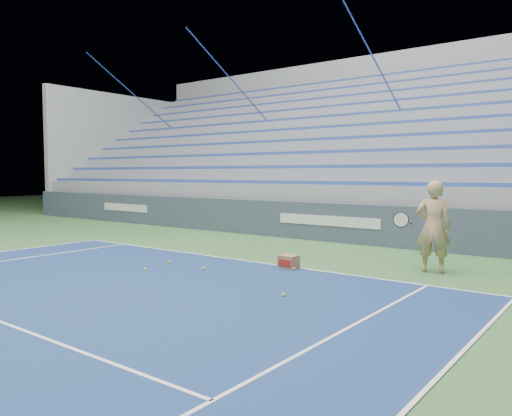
# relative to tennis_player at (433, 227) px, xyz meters

# --- Properties ---
(sponsor_barrier) EXTENTS (30.00, 0.32, 1.10)m
(sponsor_barrier) POSITION_rel_tennis_player_xyz_m (-3.78, 2.73, -0.35)
(sponsor_barrier) COLOR #3B475A
(sponsor_barrier) RESTS_ON ground
(bleachers) EXTENTS (31.00, 9.15, 7.30)m
(bleachers) POSITION_rel_tennis_player_xyz_m (-3.78, 8.45, 1.45)
(bleachers) COLOR #969A9F
(bleachers) RESTS_ON ground
(tennis_player) EXTENTS (0.99, 0.92, 1.80)m
(tennis_player) POSITION_rel_tennis_player_xyz_m (0.00, 0.00, 0.00)
(tennis_player) COLOR tan
(tennis_player) RESTS_ON ground
(ball_box) EXTENTS (0.40, 0.32, 0.28)m
(ball_box) POSITION_rel_tennis_player_xyz_m (-2.43, -1.43, -0.76)
(ball_box) COLOR #956B48
(ball_box) RESTS_ON ground
(tennis_ball_0) EXTENTS (0.07, 0.07, 0.07)m
(tennis_ball_0) POSITION_rel_tennis_player_xyz_m (-4.35, -1.51, -0.87)
(tennis_ball_0) COLOR #C3E82F
(tennis_ball_0) RESTS_ON ground
(tennis_ball_1) EXTENTS (0.07, 0.07, 0.07)m
(tennis_ball_1) POSITION_rel_tennis_player_xyz_m (-2.24, -1.52, -0.87)
(tennis_ball_1) COLOR #C3E82F
(tennis_ball_1) RESTS_ON ground
(tennis_ball_2) EXTENTS (0.07, 0.07, 0.07)m
(tennis_ball_2) POSITION_rel_tennis_player_xyz_m (-4.77, -2.52, -0.87)
(tennis_ball_2) COLOR #C3E82F
(tennis_ball_2) RESTS_ON ground
(tennis_ball_3) EXTENTS (0.07, 0.07, 0.07)m
(tennis_ball_3) POSITION_rel_tennis_player_xyz_m (-3.72, -2.58, -0.87)
(tennis_ball_3) COLOR #C3E82F
(tennis_ball_3) RESTS_ON ground
(tennis_ball_4) EXTENTS (0.07, 0.07, 0.07)m
(tennis_ball_4) POSITION_rel_tennis_player_xyz_m (-4.57, -3.36, -0.87)
(tennis_ball_4) COLOR #C3E82F
(tennis_ball_4) RESTS_ON ground
(tennis_ball_5) EXTENTS (0.07, 0.07, 0.07)m
(tennis_ball_5) POSITION_rel_tennis_player_xyz_m (-1.21, -3.41, -0.87)
(tennis_ball_5) COLOR #C3E82F
(tennis_ball_5) RESTS_ON ground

